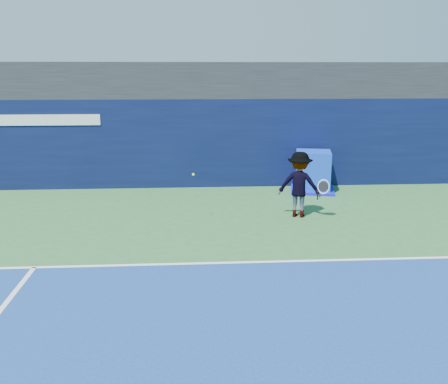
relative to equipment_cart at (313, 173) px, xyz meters
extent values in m
plane|color=#2D6631|center=(-2.27, -9.25, -0.61)|extent=(80.00, 80.00, 0.00)
cube|color=white|center=(-2.27, -6.25, -0.60)|extent=(24.00, 0.10, 0.01)
cube|color=black|center=(-2.27, 2.25, 2.99)|extent=(36.00, 3.00, 1.20)
cube|color=#091034|center=(-2.27, 1.25, 0.89)|extent=(36.00, 1.00, 3.00)
cube|color=white|center=(-9.27, 0.74, 1.74)|extent=(4.50, 0.04, 0.35)
cube|color=#0D35C3|center=(0.00, 0.00, 0.06)|extent=(1.32, 1.32, 1.34)
cube|color=#100EC7|center=(0.00, 0.00, -0.57)|extent=(1.66, 1.66, 0.09)
imported|color=white|center=(-1.08, -2.91, 0.29)|extent=(1.32, 1.02, 1.80)
cylinder|color=black|center=(-0.63, -3.16, 0.04)|extent=(0.09, 0.16, 0.28)
torus|color=white|center=(-0.49, -3.21, 0.29)|extent=(0.33, 0.19, 0.32)
cylinder|color=black|center=(-0.49, -3.21, 0.29)|extent=(0.28, 0.14, 0.27)
sphere|color=#D2F51B|center=(-3.98, -3.22, 0.67)|extent=(0.07, 0.07, 0.07)
camera|label=1|loc=(-4.00, -16.03, 3.33)|focal=40.00mm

